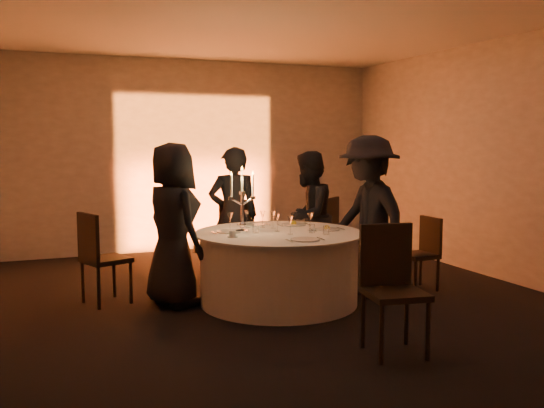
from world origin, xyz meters
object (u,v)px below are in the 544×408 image
object	(u,v)px
guest_right	(368,216)
guest_back_right	(308,216)
chair_front	(391,280)
guest_left	(173,225)
candelabra	(242,209)
chair_back_left	(233,232)
chair_back_right	(323,231)
chair_left	(99,253)
chair_right	(423,249)
coffee_cup	(233,234)
banquet_table	(279,267)
guest_back_left	(233,216)

from	to	relation	value
guest_right	guest_back_right	bearing A→B (deg)	-166.58
chair_front	guest_left	bearing A→B (deg)	132.54
candelabra	chair_front	bearing A→B (deg)	-70.29
chair_back_left	guest_left	world-z (taller)	guest_left
guest_right	candelabra	distance (m)	1.42
chair_back_right	guest_left	bearing A→B (deg)	-22.19
chair_back_left	guest_back_right	world-z (taller)	guest_back_right
chair_left	chair_right	distance (m)	3.67
guest_back_right	coffee_cup	world-z (taller)	guest_back_right
banquet_table	coffee_cup	bearing A→B (deg)	-165.33
banquet_table	guest_back_left	distance (m)	1.13
chair_back_right	candelabra	bearing A→B (deg)	-7.85
guest_left	chair_front	bearing A→B (deg)	-163.65
guest_left	guest_back_left	size ratio (longest dim) A/B	1.03
chair_front	guest_back_right	distance (m)	2.60
chair_back_left	coffee_cup	bearing A→B (deg)	72.69
candelabra	guest_back_left	bearing A→B (deg)	78.07
chair_right	guest_right	world-z (taller)	guest_right
guest_right	candelabra	world-z (taller)	guest_right
banquet_table	chair_left	size ratio (longest dim) A/B	1.83
chair_back_right	guest_left	distance (m)	2.27
guest_back_left	coffee_cup	world-z (taller)	guest_back_left
guest_left	guest_right	size ratio (longest dim) A/B	0.96
chair_right	guest_right	xyz separation A→B (m)	(-0.76, -0.02, 0.42)
chair_back_left	chair_left	bearing A→B (deg)	28.24
chair_right	guest_back_right	xyz separation A→B (m)	(-1.07, 0.90, 0.33)
banquet_table	candelabra	distance (m)	0.74
guest_right	coffee_cup	bearing A→B (deg)	-92.72
guest_back_left	coffee_cup	size ratio (longest dim) A/B	15.12
chair_back_left	guest_back_left	distance (m)	0.63
chair_left	guest_right	size ratio (longest dim) A/B	0.55
chair_left	candelabra	world-z (taller)	candelabra
chair_back_right	candelabra	size ratio (longest dim) A/B	1.43
guest_left	coffee_cup	distance (m)	0.70
chair_right	guest_left	xyz separation A→B (m)	(-2.87, 0.40, 0.39)
chair_left	chair_front	size ratio (longest dim) A/B	0.94
chair_back_left	guest_back_right	size ratio (longest dim) A/B	0.61
coffee_cup	chair_back_left	bearing A→B (deg)	72.23
chair_back_right	chair_front	world-z (taller)	chair_front
guest_back_left	guest_right	xyz separation A→B (m)	(1.21, -1.11, 0.07)
chair_back_right	coffee_cup	bearing A→B (deg)	-4.39
chair_right	chair_front	distance (m)	2.24
chair_left	chair_right	xyz separation A→B (m)	(3.60, -0.70, -0.08)
banquet_table	chair_back_right	size ratio (longest dim) A/B	1.78
chair_back_left	chair_back_right	distance (m)	1.18
chair_back_right	guest_left	size ratio (longest dim) A/B	0.59
banquet_table	guest_back_left	world-z (taller)	guest_back_left
chair_right	coffee_cup	size ratio (longest dim) A/B	7.73
coffee_cup	candelabra	xyz separation A→B (m)	(0.20, 0.28, 0.22)
guest_left	coffee_cup	size ratio (longest dim) A/B	15.65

